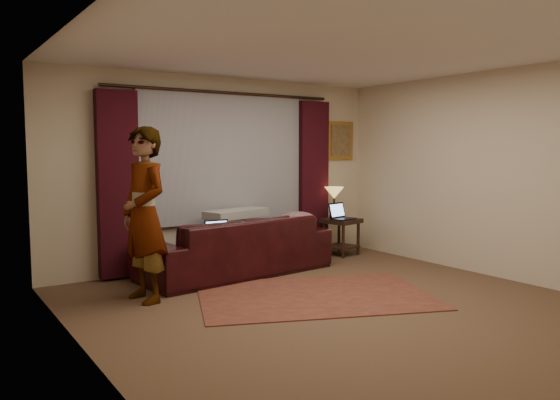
{
  "coord_description": "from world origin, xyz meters",
  "views": [
    {
      "loc": [
        -3.55,
        -4.27,
        1.62
      ],
      "look_at": [
        0.1,
        1.2,
        1.0
      ],
      "focal_mm": 35.0,
      "sensor_mm": 36.0,
      "label": 1
    }
  ],
  "objects_px": {
    "tiffany_lamp": "(334,202)",
    "laptop_table": "(343,211)",
    "laptop_sofa": "(220,230)",
    "sofa": "(236,235)",
    "person": "(144,215)",
    "end_table": "(341,237)"
  },
  "relations": [
    {
      "from": "laptop_sofa",
      "to": "end_table",
      "type": "height_order",
      "value": "laptop_sofa"
    },
    {
      "from": "end_table",
      "to": "laptop_table",
      "type": "distance_m",
      "value": 0.42
    },
    {
      "from": "laptop_sofa",
      "to": "tiffany_lamp",
      "type": "bearing_deg",
      "value": 22.07
    },
    {
      "from": "sofa",
      "to": "person",
      "type": "bearing_deg",
      "value": 16.11
    },
    {
      "from": "laptop_sofa",
      "to": "person",
      "type": "distance_m",
      "value": 1.18
    },
    {
      "from": "sofa",
      "to": "laptop_table",
      "type": "bearing_deg",
      "value": 177.89
    },
    {
      "from": "sofa",
      "to": "tiffany_lamp",
      "type": "distance_m",
      "value": 1.98
    },
    {
      "from": "tiffany_lamp",
      "to": "laptop_table",
      "type": "distance_m",
      "value": 0.26
    },
    {
      "from": "laptop_sofa",
      "to": "tiffany_lamp",
      "type": "xyz_separation_m",
      "value": [
        2.27,
        0.57,
        0.18
      ]
    },
    {
      "from": "tiffany_lamp",
      "to": "laptop_table",
      "type": "height_order",
      "value": "tiffany_lamp"
    },
    {
      "from": "laptop_sofa",
      "to": "sofa",
      "type": "bearing_deg",
      "value": 39.47
    },
    {
      "from": "sofa",
      "to": "tiffany_lamp",
      "type": "xyz_separation_m",
      "value": [
        1.93,
        0.36,
        0.29
      ]
    },
    {
      "from": "tiffany_lamp",
      "to": "person",
      "type": "xyz_separation_m",
      "value": [
        -3.34,
        -0.93,
        0.13
      ]
    },
    {
      "from": "laptop_table",
      "to": "person",
      "type": "distance_m",
      "value": 3.41
    },
    {
      "from": "end_table",
      "to": "laptop_table",
      "type": "height_order",
      "value": "laptop_table"
    },
    {
      "from": "sofa",
      "to": "end_table",
      "type": "xyz_separation_m",
      "value": [
        1.96,
        0.22,
        -0.23
      ]
    },
    {
      "from": "end_table",
      "to": "laptop_sofa",
      "type": "bearing_deg",
      "value": -169.43
    },
    {
      "from": "laptop_sofa",
      "to": "laptop_table",
      "type": "relative_size",
      "value": 0.9
    },
    {
      "from": "end_table",
      "to": "sofa",
      "type": "bearing_deg",
      "value": -173.58
    },
    {
      "from": "tiffany_lamp",
      "to": "person",
      "type": "height_order",
      "value": "person"
    },
    {
      "from": "laptop_sofa",
      "to": "laptop_table",
      "type": "height_order",
      "value": "laptop_table"
    },
    {
      "from": "laptop_sofa",
      "to": "laptop_table",
      "type": "bearing_deg",
      "value": 16.47
    }
  ]
}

